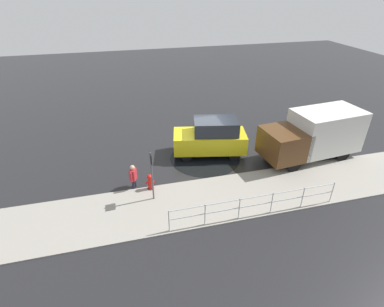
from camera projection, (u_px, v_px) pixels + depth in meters
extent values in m
plane|color=black|center=(200.00, 152.00, 16.97)|extent=(60.00, 60.00, 0.00)
cube|color=gray|center=(226.00, 197.00, 13.44)|extent=(24.00, 3.20, 0.04)
cube|color=yellow|center=(209.00, 141.00, 16.43)|extent=(4.17, 2.49, 0.99)
cube|color=#1E232B|center=(216.00, 126.00, 16.00)|extent=(2.61, 1.96, 0.77)
cylinder|color=black|center=(186.00, 156.00, 16.02)|extent=(0.63, 0.34, 0.60)
cylinder|color=black|center=(186.00, 143.00, 17.26)|extent=(0.63, 0.34, 0.60)
cylinder|color=black|center=(234.00, 155.00, 16.10)|extent=(0.63, 0.34, 0.60)
cylinder|color=black|center=(230.00, 143.00, 17.33)|extent=(0.63, 0.34, 0.60)
cube|color=#513319|center=(283.00, 144.00, 15.42)|extent=(2.21, 2.29, 1.50)
cube|color=silver|center=(325.00, 130.00, 16.01)|extent=(3.77, 2.44, 2.20)
cylinder|color=black|center=(293.00, 164.00, 15.11)|extent=(0.82, 0.36, 0.80)
cylinder|color=black|center=(274.00, 148.00, 16.55)|extent=(0.82, 0.36, 0.80)
cylinder|color=black|center=(342.00, 154.00, 16.04)|extent=(0.82, 0.36, 0.80)
cylinder|color=black|center=(320.00, 139.00, 17.47)|extent=(0.82, 0.36, 0.80)
cylinder|color=red|center=(150.00, 184.00, 13.82)|extent=(0.22, 0.22, 0.62)
sphere|color=red|center=(150.00, 177.00, 13.63)|extent=(0.26, 0.26, 0.26)
cylinder|color=red|center=(154.00, 182.00, 13.81)|extent=(0.10, 0.09, 0.09)
cylinder|color=red|center=(147.00, 183.00, 13.74)|extent=(0.10, 0.09, 0.09)
cylinder|color=#2D2D2D|center=(151.00, 189.00, 13.96)|extent=(0.31, 0.31, 0.06)
cube|color=#B2262D|center=(133.00, 175.00, 13.73)|extent=(0.37, 0.43, 0.55)
sphere|color=tan|center=(132.00, 167.00, 13.54)|extent=(0.22, 0.22, 0.22)
cylinder|color=#1E1E2D|center=(135.00, 182.00, 14.06)|extent=(0.13, 0.13, 0.45)
cylinder|color=#1E1E2D|center=(133.00, 185.00, 13.90)|extent=(0.13, 0.13, 0.45)
cylinder|color=#B2262D|center=(135.00, 172.00, 13.93)|extent=(0.09, 0.09, 0.50)
cylinder|color=#B2262D|center=(131.00, 177.00, 13.53)|extent=(0.09, 0.09, 0.50)
cylinder|color=#B7BABF|center=(332.00, 192.00, 12.89)|extent=(0.04, 0.04, 1.05)
cylinder|color=#B7BABF|center=(302.00, 198.00, 12.59)|extent=(0.04, 0.04, 1.05)
cylinder|color=#B7BABF|center=(272.00, 203.00, 12.28)|extent=(0.04, 0.04, 1.05)
cylinder|color=#B7BABF|center=(239.00, 209.00, 11.97)|extent=(0.04, 0.04, 1.05)
cylinder|color=#B7BABF|center=(205.00, 215.00, 11.67)|extent=(0.04, 0.04, 1.05)
cylinder|color=#B7BABF|center=(169.00, 221.00, 11.36)|extent=(0.04, 0.04, 1.05)
cylinder|color=#B7BABF|center=(257.00, 197.00, 11.89)|extent=(7.14, 0.04, 0.04)
cylinder|color=#B7BABF|center=(256.00, 205.00, 12.10)|extent=(7.14, 0.04, 0.04)
cylinder|color=#4C4C51|center=(152.00, 177.00, 12.73)|extent=(0.07, 0.07, 2.40)
cube|color=black|center=(151.00, 158.00, 12.26)|extent=(0.04, 0.44, 0.44)
cylinder|color=black|center=(205.00, 158.00, 16.40)|extent=(3.80, 3.80, 0.01)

